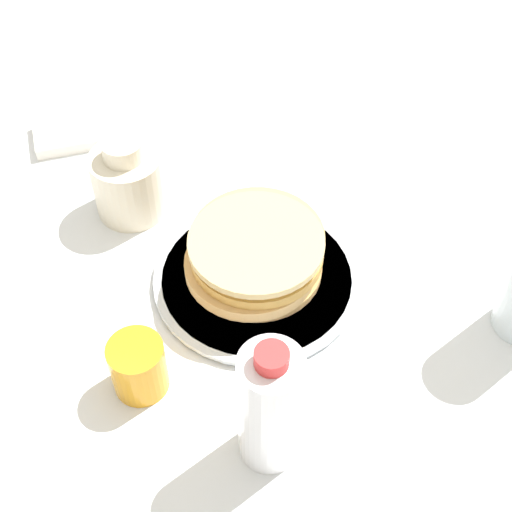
# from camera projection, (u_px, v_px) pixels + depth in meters

# --- Properties ---
(ground_plane) EXTENTS (4.00, 4.00, 0.00)m
(ground_plane) POSITION_uv_depth(u_px,v_px,m) (257.00, 275.00, 1.00)
(ground_plane) COLOR white
(plate) EXTENTS (0.28, 0.28, 0.01)m
(plate) POSITION_uv_depth(u_px,v_px,m) (256.00, 278.00, 0.98)
(plate) COLOR silver
(plate) RESTS_ON ground_plane
(pancake_stack) EXTENTS (0.19, 0.19, 0.08)m
(pancake_stack) POSITION_uv_depth(u_px,v_px,m) (255.00, 256.00, 0.95)
(pancake_stack) COLOR #E5AB79
(pancake_stack) RESTS_ON plate
(juice_glass) EXTENTS (0.07, 0.07, 0.08)m
(juice_glass) POSITION_uv_depth(u_px,v_px,m) (138.00, 367.00, 0.85)
(juice_glass) COLOR orange
(juice_glass) RESTS_ON ground_plane
(cream_jug) EXTENTS (0.11, 0.11, 0.13)m
(cream_jug) POSITION_uv_depth(u_px,v_px,m) (128.00, 181.00, 1.04)
(cream_jug) COLOR beige
(cream_jug) RESTS_ON ground_plane
(water_bottle_mid) EXTENTS (0.07, 0.07, 0.20)m
(water_bottle_mid) POSITION_uv_depth(u_px,v_px,m) (270.00, 407.00, 0.76)
(water_bottle_mid) COLOR white
(water_bottle_mid) RESTS_ON ground_plane
(napkin) EXTENTS (0.17, 0.13, 0.02)m
(napkin) POSITION_uv_depth(u_px,v_px,m) (81.00, 132.00, 1.18)
(napkin) COLOR white
(napkin) RESTS_ON ground_plane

